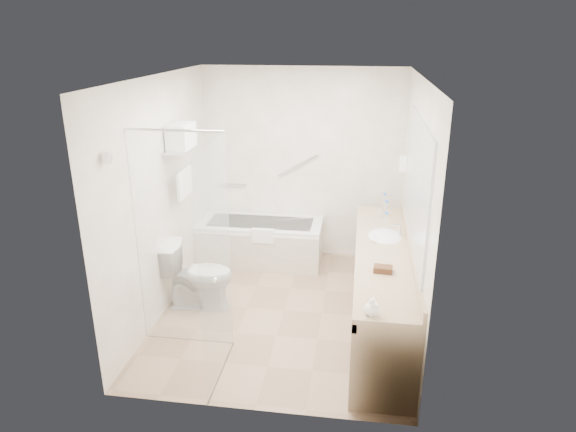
# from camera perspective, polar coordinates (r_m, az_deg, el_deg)

# --- Properties ---
(floor) EXTENTS (3.20, 3.20, 0.00)m
(floor) POSITION_cam_1_polar(r_m,az_deg,el_deg) (5.76, -0.43, -10.42)
(floor) COLOR #997A5E
(floor) RESTS_ON ground
(ceiling) EXTENTS (2.60, 3.20, 0.10)m
(ceiling) POSITION_cam_1_polar(r_m,az_deg,el_deg) (4.98, -0.51, 15.22)
(ceiling) COLOR white
(ceiling) RESTS_ON wall_back
(wall_back) EXTENTS (2.60, 0.10, 2.50)m
(wall_back) POSITION_cam_1_polar(r_m,az_deg,el_deg) (6.76, 1.58, 5.73)
(wall_back) COLOR white
(wall_back) RESTS_ON ground
(wall_front) EXTENTS (2.60, 0.10, 2.50)m
(wall_front) POSITION_cam_1_polar(r_m,az_deg,el_deg) (3.78, -4.14, -6.19)
(wall_front) COLOR white
(wall_front) RESTS_ON ground
(wall_left) EXTENTS (0.10, 3.20, 2.50)m
(wall_left) POSITION_cam_1_polar(r_m,az_deg,el_deg) (5.58, -13.81, 2.02)
(wall_left) COLOR white
(wall_left) RESTS_ON ground
(wall_right) EXTENTS (0.10, 3.20, 2.50)m
(wall_right) POSITION_cam_1_polar(r_m,az_deg,el_deg) (5.21, 13.81, 0.77)
(wall_right) COLOR white
(wall_right) RESTS_ON ground
(bathtub) EXTENTS (1.60, 0.73, 0.59)m
(bathtub) POSITION_cam_1_polar(r_m,az_deg,el_deg) (6.81, -3.04, -2.85)
(bathtub) COLOR silver
(bathtub) RESTS_ON floor
(grab_bar_short) EXTENTS (0.40, 0.03, 0.03)m
(grab_bar_short) POSITION_cam_1_polar(r_m,az_deg,el_deg) (6.97, -6.27, 3.50)
(grab_bar_short) COLOR silver
(grab_bar_short) RESTS_ON wall_back
(grab_bar_long) EXTENTS (0.53, 0.03, 0.33)m
(grab_bar_long) POSITION_cam_1_polar(r_m,az_deg,el_deg) (6.73, 1.12, 5.66)
(grab_bar_long) COLOR silver
(grab_bar_long) RESTS_ON wall_back
(shower_enclosure) EXTENTS (0.96, 0.91, 2.11)m
(shower_enclosure) POSITION_cam_1_polar(r_m,az_deg,el_deg) (4.60, -10.02, -4.01)
(shower_enclosure) COLOR silver
(shower_enclosure) RESTS_ON floor
(towel_shelf) EXTENTS (0.24, 0.55, 0.81)m
(towel_shelf) POSITION_cam_1_polar(r_m,az_deg,el_deg) (5.72, -11.72, 7.86)
(towel_shelf) COLOR silver
(towel_shelf) RESTS_ON wall_left
(vanity_counter) EXTENTS (0.55, 2.70, 0.95)m
(vanity_counter) POSITION_cam_1_polar(r_m,az_deg,el_deg) (5.28, 10.41, -5.87)
(vanity_counter) COLOR tan
(vanity_counter) RESTS_ON floor
(sink) EXTENTS (0.40, 0.52, 0.14)m
(sink) POSITION_cam_1_polar(r_m,az_deg,el_deg) (5.58, 10.73, -2.44)
(sink) COLOR silver
(sink) RESTS_ON vanity_counter
(faucet) EXTENTS (0.03, 0.03, 0.14)m
(faucet) POSITION_cam_1_polar(r_m,az_deg,el_deg) (5.55, 12.29, -1.46)
(faucet) COLOR silver
(faucet) RESTS_ON vanity_counter
(mirror) EXTENTS (0.02, 2.00, 1.20)m
(mirror) POSITION_cam_1_polar(r_m,az_deg,el_deg) (4.98, 14.12, 3.47)
(mirror) COLOR #ADB2BA
(mirror) RESTS_ON wall_right
(hairdryer_unit) EXTENTS (0.08, 0.10, 0.18)m
(hairdryer_unit) POSITION_cam_1_polar(r_m,az_deg,el_deg) (6.16, 12.68, 5.74)
(hairdryer_unit) COLOR white
(hairdryer_unit) RESTS_ON wall_right
(toilet) EXTENTS (0.79, 0.49, 0.75)m
(toilet) POSITION_cam_1_polar(r_m,az_deg,el_deg) (5.76, -9.92, -6.50)
(toilet) COLOR silver
(toilet) RESTS_ON floor
(amenity_basket) EXTENTS (0.18, 0.13, 0.06)m
(amenity_basket) POSITION_cam_1_polar(r_m,az_deg,el_deg) (4.74, 10.51, -5.82)
(amenity_basket) COLOR #4F2D1C
(amenity_basket) RESTS_ON vanity_counter
(soap_bottle_a) EXTENTS (0.11, 0.16, 0.07)m
(soap_bottle_a) POSITION_cam_1_polar(r_m,az_deg,el_deg) (4.06, 9.38, -10.34)
(soap_bottle_a) COLOR white
(soap_bottle_a) RESTS_ON vanity_counter
(soap_bottle_b) EXTENTS (0.12, 0.15, 0.10)m
(soap_bottle_b) POSITION_cam_1_polar(r_m,az_deg,el_deg) (4.05, 9.16, -10.12)
(soap_bottle_b) COLOR white
(soap_bottle_b) RESTS_ON vanity_counter
(water_bottle_left) EXTENTS (0.06, 0.06, 0.21)m
(water_bottle_left) POSITION_cam_1_polar(r_m,az_deg,el_deg) (5.70, 10.84, -0.60)
(water_bottle_left) COLOR silver
(water_bottle_left) RESTS_ON vanity_counter
(water_bottle_mid) EXTENTS (0.07, 0.07, 0.21)m
(water_bottle_mid) POSITION_cam_1_polar(r_m,az_deg,el_deg) (6.33, 10.64, 1.52)
(water_bottle_mid) COLOR silver
(water_bottle_mid) RESTS_ON vanity_counter
(water_bottle_right) EXTENTS (0.06, 0.06, 0.21)m
(water_bottle_right) POSITION_cam_1_polar(r_m,az_deg,el_deg) (6.08, 10.84, 0.72)
(water_bottle_right) COLOR silver
(water_bottle_right) RESTS_ON vanity_counter
(drinking_glass_near) EXTENTS (0.08, 0.08, 0.09)m
(drinking_glass_near) POSITION_cam_1_polar(r_m,az_deg,el_deg) (6.07, 10.06, 0.25)
(drinking_glass_near) COLOR silver
(drinking_glass_near) RESTS_ON vanity_counter
(drinking_glass_far) EXTENTS (0.08, 0.08, 0.08)m
(drinking_glass_far) POSITION_cam_1_polar(r_m,az_deg,el_deg) (5.35, 9.59, -2.51)
(drinking_glass_far) COLOR silver
(drinking_glass_far) RESTS_ON vanity_counter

